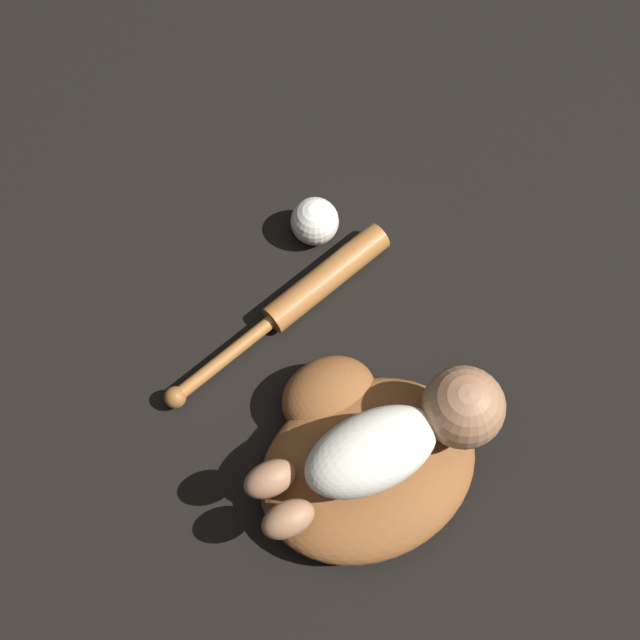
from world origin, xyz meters
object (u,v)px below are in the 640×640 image
Objects in this scene: baseball_glove at (361,456)px; baseball_bat at (305,295)px; baseball at (315,221)px; baby_figure at (399,438)px.

baseball_glove is 0.77× the size of baseball_bat.
baseball_glove reaches higher than baseball_bat.
baby_figure is at bearing -103.83° from baseball.
baseball_glove is 0.38m from baseball.
baseball reaches higher than baseball_bat.
baby_figure reaches higher than baseball_bat.
baseball is (0.09, 0.38, -0.10)m from baby_figure.
baseball is (0.07, 0.10, 0.02)m from baseball_bat.
baby_figure is 0.86× the size of baseball_bat.
baby_figure is at bearing -94.10° from baseball_bat.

